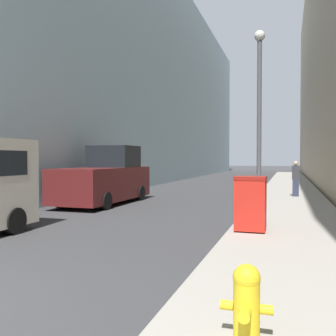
# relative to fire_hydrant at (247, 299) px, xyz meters

# --- Properties ---
(sidewalk_right) EXTENTS (2.90, 60.00, 0.14)m
(sidewalk_right) POSITION_rel_fire_hydrant_xyz_m (0.48, 16.82, -0.43)
(sidewalk_right) COLOR #9E998E
(sidewalk_right) RESTS_ON ground
(building_left_glass) EXTENTS (12.00, 60.00, 16.86)m
(building_left_glass) POSITION_rel_fire_hydrant_xyz_m (-14.35, 24.82, 7.93)
(building_left_glass) COLOR #99B7C6
(building_left_glass) RESTS_ON ground
(fire_hydrant) EXTENTS (0.48, 0.37, 0.69)m
(fire_hydrant) POSITION_rel_fire_hydrant_xyz_m (0.00, 0.00, 0.00)
(fire_hydrant) COLOR yellow
(fire_hydrant) RESTS_ON sidewalk_right
(trash_bin) EXTENTS (0.71, 0.69, 1.26)m
(trash_bin) POSITION_rel_fire_hydrant_xyz_m (-0.46, 5.28, 0.29)
(trash_bin) COLOR red
(trash_bin) RESTS_ON sidewalk_right
(lamppost) EXTENTS (0.38, 0.38, 6.22)m
(lamppost) POSITION_rel_fire_hydrant_xyz_m (-0.63, 10.22, 3.03)
(lamppost) COLOR #4C4C51
(lamppost) RESTS_ON sidewalk_right
(pickup_truck) EXTENTS (2.06, 5.26, 2.36)m
(pickup_truck) POSITION_rel_fire_hydrant_xyz_m (-6.72, 10.20, 0.49)
(pickup_truck) COLOR #561919
(pickup_truck) RESTS_ON ground
(pedestrian_on_sidewalk) EXTENTS (0.32, 0.21, 1.58)m
(pedestrian_on_sidewalk) POSITION_rel_fire_hydrant_xyz_m (0.69, 14.06, 0.43)
(pedestrian_on_sidewalk) COLOR #2D3347
(pedestrian_on_sidewalk) RESTS_ON sidewalk_right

